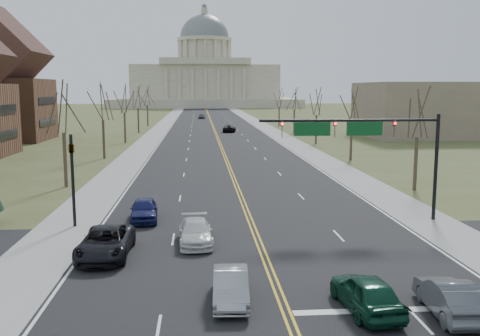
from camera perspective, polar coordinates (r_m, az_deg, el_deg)
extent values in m
plane|color=#484D26|center=(23.00, 4.60, -14.23)|extent=(600.00, 600.00, 0.00)
cube|color=black|center=(131.29, -2.95, 4.59)|extent=(20.00, 380.00, 0.01)
cube|color=black|center=(28.57, 2.69, -9.61)|extent=(120.00, 14.00, 0.01)
cube|color=gray|center=(131.53, -8.19, 4.52)|extent=(4.00, 380.00, 0.03)
cube|color=gray|center=(132.15, 2.28, 4.62)|extent=(4.00, 380.00, 0.03)
cube|color=gold|center=(131.29, -2.95, 4.59)|extent=(0.42, 380.00, 0.01)
cube|color=silver|center=(131.40, -7.23, 4.54)|extent=(0.15, 380.00, 0.01)
cube|color=silver|center=(131.91, 1.33, 4.62)|extent=(0.15, 380.00, 0.01)
cube|color=silver|center=(23.39, 17.58, -14.18)|extent=(9.50, 0.50, 0.01)
cube|color=beige|center=(271.06, -3.74, 7.00)|extent=(90.00, 60.00, 4.00)
cube|color=beige|center=(270.99, -3.76, 9.11)|extent=(70.00, 40.00, 16.00)
cube|color=beige|center=(250.79, -3.72, 11.34)|extent=(42.00, 3.00, 3.00)
cylinder|color=beige|center=(271.51, -3.79, 12.07)|extent=(24.00, 24.00, 12.00)
cylinder|color=beige|center=(272.02, -3.81, 13.50)|extent=(27.00, 27.00, 1.60)
ellipsoid|color=slate|center=(272.09, -3.81, 13.67)|extent=(24.00, 24.00, 22.80)
cylinder|color=beige|center=(273.57, -3.83, 16.36)|extent=(3.20, 3.20, 3.00)
sphere|color=slate|center=(273.89, -3.84, 16.84)|extent=(2.40, 2.40, 2.40)
cylinder|color=black|center=(38.31, 20.16, 0.05)|extent=(0.24, 0.24, 7.20)
cylinder|color=black|center=(35.91, 11.65, 5.00)|extent=(12.00, 0.18, 0.18)
imported|color=black|center=(36.88, 16.12, 4.07)|extent=(0.35, 0.40, 1.10)
sphere|color=#FF0C0C|center=(36.72, 16.22, 4.59)|extent=(0.18, 0.18, 0.18)
imported|color=black|center=(35.68, 10.08, 4.13)|extent=(0.35, 0.40, 1.10)
sphere|color=#FF0C0C|center=(35.51, 10.15, 4.68)|extent=(0.18, 0.18, 0.18)
imported|color=black|center=(34.97, 4.50, 4.15)|extent=(0.35, 0.40, 1.10)
sphere|color=#FF0C0C|center=(34.80, 4.55, 4.71)|extent=(0.18, 0.18, 0.18)
cube|color=#0C4C1E|center=(36.23, 13.15, 4.11)|extent=(2.40, 0.12, 0.90)
cube|color=#0C4C1E|center=(35.33, 7.71, 4.15)|extent=(2.40, 0.12, 0.90)
cylinder|color=black|center=(35.87, -17.40, -1.34)|extent=(0.20, 0.20, 6.00)
imported|color=black|center=(35.57, -17.56, 2.16)|extent=(0.32, 0.36, 0.99)
cylinder|color=#392D22|center=(49.20, 18.22, 0.42)|extent=(0.32, 0.32, 4.68)
cylinder|color=#392D22|center=(50.82, -18.15, 0.82)|extent=(0.32, 0.32, 4.95)
cylinder|color=#392D22|center=(67.96, 11.76, 2.78)|extent=(0.32, 0.32, 4.68)
cylinder|color=#392D22|center=(70.29, -14.34, 2.99)|extent=(0.32, 0.32, 4.95)
cylinder|color=#392D22|center=(87.27, 8.12, 4.09)|extent=(0.32, 0.32, 4.68)
cylinder|color=#392D22|center=(89.99, -12.17, 4.21)|extent=(0.32, 0.32, 4.95)
cylinder|color=#392D22|center=(106.84, 5.79, 4.92)|extent=(0.32, 0.32, 4.68)
cylinder|color=#392D22|center=(109.80, -10.79, 4.98)|extent=(0.32, 0.32, 4.95)
cylinder|color=#392D22|center=(126.54, 4.19, 5.49)|extent=(0.32, 0.32, 4.68)
cylinder|color=#392D22|center=(129.67, -9.82, 5.52)|extent=(0.32, 0.32, 4.95)
cube|color=black|center=(75.47, -23.83, 3.18)|extent=(0.10, 9.80, 1.20)
cube|color=black|center=(75.28, -23.98, 5.70)|extent=(0.10, 9.80, 1.20)
cube|color=black|center=(98.62, -19.80, 4.65)|extent=(0.10, 9.80, 1.20)
cube|color=black|center=(98.47, -19.91, 6.78)|extent=(0.10, 9.80, 1.20)
cube|color=#736351|center=(106.30, 19.78, 5.89)|extent=(25.00, 20.00, 10.00)
imported|color=#0D3926|center=(22.53, 13.32, -12.82)|extent=(2.22, 4.63, 1.53)
imported|color=#515459|center=(23.13, 21.46, -12.71)|extent=(1.83, 4.51, 1.46)
imported|color=gray|center=(22.85, -0.99, -12.49)|extent=(1.63, 4.21, 1.37)
imported|color=black|center=(29.47, -14.15, -7.72)|extent=(2.65, 5.59, 1.54)
imported|color=silver|center=(31.07, -4.76, -6.83)|extent=(2.07, 4.70, 1.34)
imported|color=#171A50|center=(36.82, -10.22, -4.38)|extent=(2.07, 4.54, 1.51)
imported|color=black|center=(110.31, -1.15, 4.25)|extent=(3.05, 5.57, 1.48)
imported|color=#46494D|center=(159.76, -4.11, 5.53)|extent=(2.23, 4.42, 1.44)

